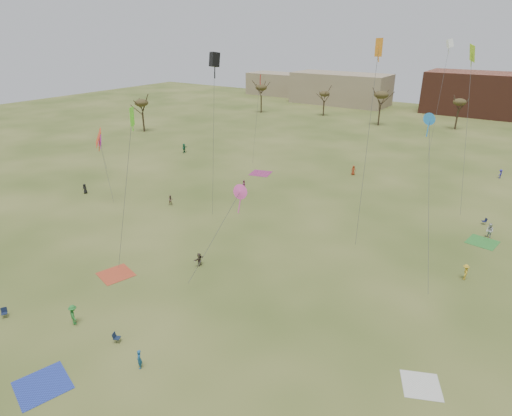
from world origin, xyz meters
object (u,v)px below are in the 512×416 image
Objects in this scene: camp_chair_center at (117,339)px; camp_chair_right at (484,222)px; flyer_near_center at (73,315)px; flyer_near_right at (139,359)px; camp_chair_left at (5,315)px.

camp_chair_right is at bearing -53.27° from camp_chair_center.
flyer_near_center reaches higher than flyer_near_right.
flyer_near_center is 6.73m from camp_chair_left.
camp_chair_left is 1.00× the size of camp_chair_right.
camp_chair_center and camp_chair_right have the same top height.
camp_chair_right is (21.56, 42.05, 0.00)m from camp_chair_center.
camp_chair_right is at bearing 109.46° from flyer_near_right.
camp_chair_left is (-6.01, -2.93, -0.68)m from flyer_near_center.
flyer_near_center is at bearing 69.69° from camp_chair_center.
camp_chair_left is (-14.72, -2.53, -0.53)m from flyer_near_right.
flyer_near_right is at bearing -129.77° from camp_chair_center.
camp_chair_left is 55.93m from camp_chair_right.
camp_chair_right is (17.81, 42.96, -0.53)m from flyer_near_right.
flyer_near_center is 2.17× the size of camp_chair_right.
camp_chair_right is (32.54, 45.49, 0.00)m from camp_chair_left.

